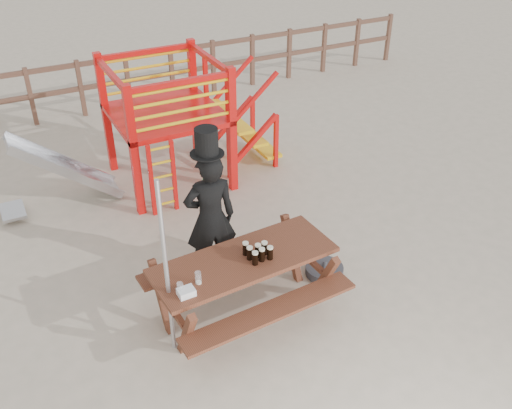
{
  "coord_description": "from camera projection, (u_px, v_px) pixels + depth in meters",
  "views": [
    {
      "loc": [
        -2.44,
        -4.68,
        4.91
      ],
      "look_at": [
        0.39,
        0.8,
        0.99
      ],
      "focal_mm": 40.0,
      "sensor_mm": 36.0,
      "label": 1
    }
  ],
  "objects": [
    {
      "name": "ground",
      "position": [
        258.0,
        309.0,
        7.1
      ],
      "size": [
        60.0,
        60.0,
        0.0
      ],
      "primitive_type": "plane",
      "color": "#C1AE96",
      "rests_on": "ground"
    },
    {
      "name": "back_fence",
      "position": [
        104.0,
        78.0,
        11.95
      ],
      "size": [
        15.09,
        0.09,
        1.2
      ],
      "color": "brown",
      "rests_on": "ground"
    },
    {
      "name": "playground_fort",
      "position": [
        163.0,
        122.0,
        9.25
      ],
      "size": [
        4.71,
        1.84,
        2.1
      ],
      "color": "red",
      "rests_on": "ground"
    },
    {
      "name": "picnic_table",
      "position": [
        244.0,
        279.0,
        6.77
      ],
      "size": [
        2.26,
        1.63,
        0.84
      ],
      "rotation": [
        0.0,
        0.0,
        0.06
      ],
      "color": "brown",
      "rests_on": "ground"
    },
    {
      "name": "man_with_hat",
      "position": [
        210.0,
        215.0,
        7.15
      ],
      "size": [
        0.72,
        0.53,
        2.15
      ],
      "rotation": [
        0.0,
        0.0,
        2.99
      ],
      "color": "black",
      "rests_on": "ground"
    },
    {
      "name": "metal_pole",
      "position": [
        166.0,
        272.0,
        5.97
      ],
      "size": [
        0.05,
        0.05,
        2.23
      ],
      "primitive_type": "cylinder",
      "color": "#B2B2B7",
      "rests_on": "ground"
    },
    {
      "name": "parasol_base",
      "position": [
        324.0,
        270.0,
        7.65
      ],
      "size": [
        0.51,
        0.51,
        0.22
      ],
      "color": "#333438",
      "rests_on": "ground"
    },
    {
      "name": "paper_bag",
      "position": [
        186.0,
        292.0,
        6.05
      ],
      "size": [
        0.18,
        0.15,
        0.08
      ],
      "primitive_type": "cube",
      "rotation": [
        0.0,
        0.0,
        0.03
      ],
      "color": "white",
      "rests_on": "picnic_table"
    },
    {
      "name": "stout_pints",
      "position": [
        258.0,
        252.0,
        6.56
      ],
      "size": [
        0.28,
        0.28,
        0.17
      ],
      "color": "black",
      "rests_on": "picnic_table"
    },
    {
      "name": "empty_glasses",
      "position": [
        189.0,
        284.0,
        6.12
      ],
      "size": [
        0.31,
        0.15,
        0.15
      ],
      "color": "silver",
      "rests_on": "picnic_table"
    }
  ]
}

